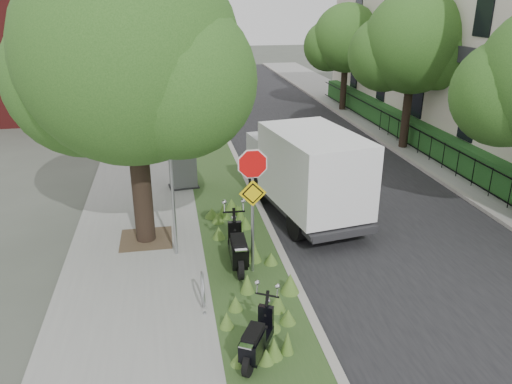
% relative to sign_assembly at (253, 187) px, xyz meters
% --- Properties ---
extents(ground, '(120.00, 120.00, 0.00)m').
position_rel_sign_assembly_xyz_m(ground, '(1.40, -0.58, -2.33)').
color(ground, '#4C5147').
rests_on(ground, ground).
extents(sidewalk_near, '(3.50, 60.00, 0.12)m').
position_rel_sign_assembly_xyz_m(sidewalk_near, '(-2.85, 9.42, -2.27)').
color(sidewalk_near, gray).
rests_on(sidewalk_near, ground).
extents(verge, '(2.00, 60.00, 0.12)m').
position_rel_sign_assembly_xyz_m(verge, '(-0.10, 9.42, -2.27)').
color(verge, '#2F4D21').
rests_on(verge, ground).
extents(kerb_near, '(0.20, 60.00, 0.13)m').
position_rel_sign_assembly_xyz_m(kerb_near, '(0.90, 9.42, -2.26)').
color(kerb_near, '#9E9991').
rests_on(kerb_near, ground).
extents(road, '(7.00, 60.00, 0.01)m').
position_rel_sign_assembly_xyz_m(road, '(4.40, 9.42, -2.32)').
color(road, black).
rests_on(road, ground).
extents(kerb_far, '(0.20, 60.00, 0.13)m').
position_rel_sign_assembly_xyz_m(kerb_far, '(7.90, 9.42, -2.26)').
color(kerb_far, '#9E9991').
rests_on(kerb_far, ground).
extents(footpath_far, '(3.20, 60.00, 0.12)m').
position_rel_sign_assembly_xyz_m(footpath_far, '(9.60, 9.42, -2.27)').
color(footpath_far, gray).
rests_on(footpath_far, ground).
extents(street_tree_main, '(6.21, 5.54, 7.66)m').
position_rel_sign_assembly_xyz_m(street_tree_main, '(-2.68, 2.28, 2.48)').
color(street_tree_main, black).
rests_on(street_tree_main, ground).
extents(bare_post, '(0.08, 0.08, 4.00)m').
position_rel_sign_assembly_xyz_m(bare_post, '(-1.80, 1.22, -0.21)').
color(bare_post, '#A5A8AD').
rests_on(bare_post, ground).
extents(bike_hoop, '(0.06, 0.78, 0.77)m').
position_rel_sign_assembly_xyz_m(bike_hoop, '(-1.30, -1.18, -1.83)').
color(bike_hoop, '#A5A8AD').
rests_on(bike_hoop, ground).
extents(sign_assembly, '(0.94, 0.08, 3.22)m').
position_rel_sign_assembly_xyz_m(sign_assembly, '(0.00, 0.00, 0.00)').
color(sign_assembly, '#A5A8AD').
rests_on(sign_assembly, ground).
extents(fence_far, '(0.04, 24.00, 1.00)m').
position_rel_sign_assembly_xyz_m(fence_far, '(8.60, 9.42, -1.66)').
color(fence_far, black).
rests_on(fence_far, ground).
extents(hedge_far, '(1.00, 24.00, 1.10)m').
position_rel_sign_assembly_xyz_m(hedge_far, '(9.30, 9.42, -1.66)').
color(hedge_far, '#19471B').
rests_on(hedge_far, footpath_far).
extents(terrace_houses, '(7.40, 26.40, 8.20)m').
position_rel_sign_assembly_xyz_m(terrace_houses, '(12.89, 9.42, 1.83)').
color(terrace_houses, beige).
rests_on(terrace_houses, ground).
extents(brick_building, '(9.40, 10.40, 8.30)m').
position_rel_sign_assembly_xyz_m(brick_building, '(-8.10, 21.42, 1.88)').
color(brick_building, maroon).
rests_on(brick_building, ground).
extents(far_tree_b, '(4.83, 4.31, 6.56)m').
position_rel_sign_assembly_xyz_m(far_tree_b, '(8.34, 9.46, 2.04)').
color(far_tree_b, black).
rests_on(far_tree_b, ground).
extents(far_tree_c, '(4.37, 3.89, 5.93)m').
position_rel_sign_assembly_xyz_m(far_tree_c, '(8.34, 17.46, 1.63)').
color(far_tree_c, black).
rests_on(far_tree_c, ground).
extents(scooter_near, '(0.42, 1.91, 0.91)m').
position_rel_sign_assembly_xyz_m(scooter_near, '(-0.33, 0.19, -1.77)').
color(scooter_near, black).
rests_on(scooter_near, ground).
extents(scooter_far, '(0.89, 1.45, 0.76)m').
position_rel_sign_assembly_xyz_m(scooter_far, '(-0.50, -3.15, -1.84)').
color(scooter_far, black).
rests_on(scooter_far, ground).
extents(box_truck, '(2.86, 5.47, 2.36)m').
position_rel_sign_assembly_xyz_m(box_truck, '(2.19, 3.22, -0.79)').
color(box_truck, '#262628').
rests_on(box_truck, ground).
extents(utility_cabinet, '(1.08, 0.79, 1.34)m').
position_rel_sign_assembly_xyz_m(utility_cabinet, '(-1.40, 6.11, -1.57)').
color(utility_cabinet, '#262628').
rests_on(utility_cabinet, ground).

